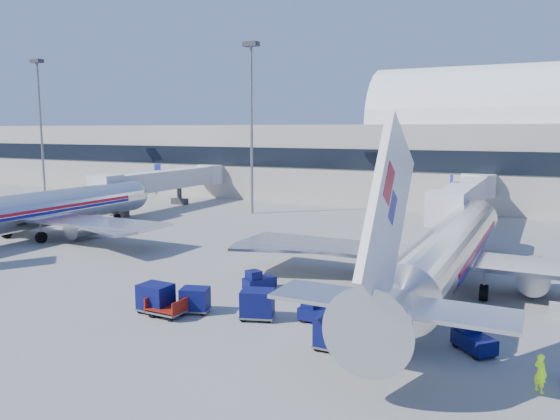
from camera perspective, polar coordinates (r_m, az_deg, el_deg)
The scene contains 17 objects.
ground at distance 39.20m, azimuth 1.07°, elevation -8.32°, with size 260.00×260.00×0.00m, color gray.
terminal at distance 94.73m, azimuth 8.26°, elevation 6.04°, with size 170.00×28.15×21.00m.
airliner_main at distance 39.78m, azimuth 17.12°, elevation -4.10°, with size 32.00×37.26×12.07m.
airliner_mid at distance 62.13m, azimuth -24.64°, elevation -0.09°, with size 32.00×37.26×12.07m.
jetbridge_near at distance 65.69m, azimuth 18.91°, elevation 1.52°, with size 4.40×27.50×6.25m.
jetbridge_mid at distance 82.42m, azimuth -11.43°, elevation 3.12°, with size 4.40×27.50×6.25m.
mast_far_west at distance 99.44m, azimuth -23.81°, elevation 9.72°, with size 2.00×1.20×22.60m.
mast_west at distance 73.49m, azimuth -3.01°, elevation 11.13°, with size 2.00×1.20×22.60m.
tug_lead at distance 32.76m, azimuth 3.80°, elevation -10.56°, with size 2.23×1.22×1.42m.
tug_right at distance 30.33m, azimuth 19.52°, elevation -12.52°, with size 2.48×2.48×1.53m.
tug_left at distance 38.96m, azimuth -2.28°, elevation -7.41°, with size 2.08×2.52×1.47m.
cart_train_a at distance 33.13m, azimuth -2.37°, elevation -9.76°, with size 2.43×2.13×1.80m.
cart_train_b at distance 34.71m, azimuth -8.87°, elevation -9.21°, with size 2.11×1.84×1.57m.
cart_train_c at distance 35.07m, azimuth -12.85°, elevation -8.91°, with size 2.14×1.67×1.82m.
cart_solo_near at distance 28.89m, azimuth 5.75°, elevation -12.63°, with size 1.99×1.53×1.74m.
cart_open_red at distance 34.37m, azimuth -11.74°, elevation -10.20°, with size 2.22×1.58×0.59m.
ramp_worker at distance 27.07m, azimuth 25.56°, elevation -15.12°, with size 0.62×0.41×1.70m, color #A4F519.
Camera 1 is at (16.11, -33.91, 11.28)m, focal length 35.00 mm.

